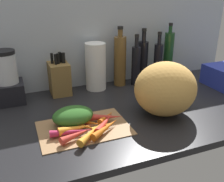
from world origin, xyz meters
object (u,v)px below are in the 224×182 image
Objects in this scene: carrot_6 at (91,133)px; bottle_2 at (143,60)px; carrot_7 at (106,128)px; blender_appliance at (7,81)px; carrot_4 at (75,128)px; paper_towel_roll at (96,67)px; carrot_2 at (76,135)px; bottle_0 at (120,61)px; winter_squash at (165,89)px; carrot_11 at (105,122)px; knife_block at (59,78)px; carrot_8 at (76,121)px; carrot_1 at (71,116)px; carrot_5 at (81,126)px; carrot_3 at (103,126)px; carrot_9 at (91,123)px; carrot_0 at (106,117)px; carrot_12 at (72,132)px; cutting_board at (84,128)px; carrot_10 at (105,117)px; bottle_4 at (168,55)px; bottle_3 at (158,62)px; bottle_1 at (136,65)px.

carrot_6 is 0.51× the size of bottle_2.
carrot_7 is 0.63× the size of blender_appliance.
paper_towel_roll reaches higher than carrot_4.
carrot_2 is 64.33cm from bottle_0.
carrot_11 is at bearing -176.55° from winter_squash.
carrot_4 is 50.95cm from paper_towel_roll.
carrot_6 is at bearing -87.40° from knife_block.
bottle_0 is at bearing -172.88° from bottle_2.
blender_appliance is (-36.61, 41.79, 9.28)cm from carrot_11.
carrot_7 reaches higher than carrot_8.
carrot_2 reaches higher than carrot_1.
knife_block reaches higher than carrot_7.
carrot_4 is 3.65cm from carrot_5.
carrot_4 is at bearing -130.70° from bottle_0.
carrot_5 is 4.94cm from carrot_8.
paper_towel_roll is (11.80, 45.26, 11.40)cm from carrot_3.
carrot_9 is at bearing 73.19° from carrot_6.
carrot_5 is at bearing -89.57° from knife_block.
carrot_11 is (13.80, 5.22, -0.04)cm from carrot_2.
knife_block is (-8.91, 48.71, 6.59)cm from carrot_7.
carrot_8 is at bearing 174.25° from winter_squash.
paper_towel_roll is (22.33, 32.32, 11.04)cm from carrot_1.
carrot_1 reaches higher than carrot_5.
carrot_2 is at bearing -98.54° from carrot_4.
carrot_3 is at bearing -118.94° from carrot_0.
carrot_4 is 2.21cm from carrot_12.
carrot_6 is 7.57cm from carrot_12.
carrot_9 is at bearing 8.68° from cutting_board.
bottle_4 reaches higher than carrot_10.
bottle_3 reaches higher than carrot_10.
bottle_0 is at bearing 95.57° from winter_squash.
cutting_board is 11.21cm from carrot_0.
carrot_12 is 0.49× the size of bottle_4.
carrot_2 is 0.79× the size of carrot_12.
carrot_6 reaches higher than carrot_11.
paper_towel_roll reaches higher than carrot_5.
knife_block reaches higher than carrot_0.
carrot_1 is at bearing 78.85° from carrot_12.
carrot_11 is at bearing -143.22° from bottle_4.
winter_squash is (27.62, -2.67, 10.23)cm from carrot_0.
carrot_1 reaches higher than carrot_0.
carrot_12 is (-9.19, -4.90, 0.41)cm from carrot_9.
carrot_2 is 0.52× the size of paper_towel_roll.
cutting_board is 8.43cm from carrot_3.
knife_block reaches higher than carrot_10.
winter_squash is at bearing -124.44° from bottle_4.
carrot_4 is at bearing -138.76° from bottle_1.
blender_appliance is at bearing 128.34° from carrot_9.
carrot_4 is at bearing 43.14° from carrot_12.
carrot_10 is (11.22, 2.78, 0.41)cm from carrot_5.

